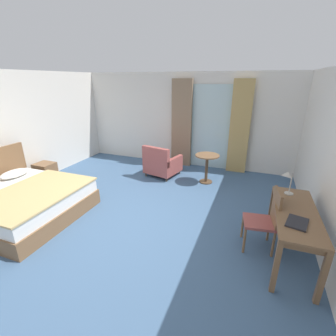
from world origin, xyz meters
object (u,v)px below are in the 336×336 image
armchair_by_window (162,164)px  round_cafe_table (207,163)px  nightstand (46,173)px  closed_book (297,222)px  desk_chair (266,217)px  bed (21,201)px  desk_lamp (288,177)px  writing_desk (295,217)px

armchair_by_window → round_cafe_table: bearing=-0.3°
nightstand → closed_book: size_ratio=1.55×
desk_chair → closed_book: bearing=-52.8°
desk_chair → bed: bearing=-171.3°
nightstand → desk_chair: 5.08m
bed → round_cafe_table: bearing=43.8°
nightstand → round_cafe_table: size_ratio=0.69×
nightstand → bed: bearing=-58.1°
desk_lamp → round_cafe_table: desk_lamp is taller
desk_lamp → nightstand: bearing=175.5°
desk_lamp → armchair_by_window: (-2.73, 1.82, -0.75)m
closed_book → armchair_by_window: 3.82m
desk_lamp → armchair_by_window: size_ratio=0.49×
writing_desk → round_cafe_table: bearing=127.3°
bed → desk_chair: size_ratio=2.12×
bed → desk_lamp: desk_lamp is taller
desk_chair → round_cafe_table: bearing=122.2°
closed_book → writing_desk: bearing=98.9°
writing_desk → round_cafe_table: size_ratio=2.12×
bed → writing_desk: bed is taller
bed → writing_desk: 4.58m
bed → writing_desk: (4.54, 0.54, 0.37)m
nightstand → desk_lamp: (5.24, -0.41, 0.83)m
nightstand → armchair_by_window: 2.88m
bed → desk_lamp: 4.57m
bed → desk_chair: (4.19, 0.64, 0.22)m
closed_book → round_cafe_table: size_ratio=0.45×
nightstand → desk_chair: bearing=-8.0°
armchair_by_window → nightstand: bearing=-150.7°
writing_desk → round_cafe_table: (-1.67, 2.20, -0.15)m
closed_book → round_cafe_table: 3.02m
desk_lamp → round_cafe_table: 2.45m
nightstand → desk_lamp: bearing=-4.5°
desk_chair → closed_book: 0.58m
closed_book → round_cafe_table: closed_book is taller
writing_desk → closed_book: bearing=-95.6°
nightstand → closed_book: bearing=-11.9°
bed → desk_lamp: (4.41, 0.93, 0.78)m
writing_desk → desk_lamp: (-0.13, 0.39, 0.41)m
round_cafe_table → armchair_by_window: bearing=179.7°
bed → desk_lamp: size_ratio=4.55×
closed_book → armchair_by_window: size_ratio=0.35×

